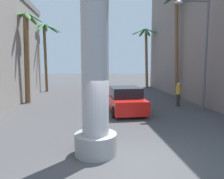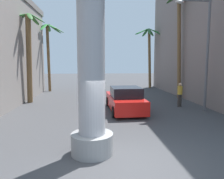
% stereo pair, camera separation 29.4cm
% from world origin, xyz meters
% --- Properties ---
extents(ground_plane, '(90.78, 90.78, 0.00)m').
position_xyz_m(ground_plane, '(0.00, 10.00, 0.00)').
color(ground_plane, '#424244').
extents(street_lamp, '(2.24, 0.28, 6.86)m').
position_xyz_m(street_lamp, '(5.64, 6.88, 4.15)').
color(street_lamp, '#59595E').
rests_on(street_lamp, ground).
extents(car_lead, '(2.18, 4.76, 1.56)m').
position_xyz_m(car_lead, '(0.94, 7.26, 0.70)').
color(car_lead, black).
rests_on(car_lead, ground).
extents(palm_tree_far_left, '(3.38, 3.46, 7.05)m').
position_xyz_m(palm_tree_far_left, '(-5.71, 17.45, 4.96)').
color(palm_tree_far_left, brown).
rests_on(palm_tree_far_left, ground).
extents(palm_tree_far_right, '(3.33, 3.30, 7.12)m').
position_xyz_m(palm_tree_far_right, '(5.65, 19.96, 4.83)').
color(palm_tree_far_right, brown).
rests_on(palm_tree_far_right, ground).
extents(palm_tree_mid_right, '(2.83, 2.73, 8.74)m').
position_xyz_m(palm_tree_mid_right, '(6.17, 12.08, 5.58)').
color(palm_tree_mid_right, brown).
rests_on(palm_tree_mid_right, ground).
extents(palm_tree_mid_left, '(2.44, 2.36, 6.71)m').
position_xyz_m(palm_tree_mid_left, '(-5.83, 10.85, 3.93)').
color(palm_tree_mid_left, brown).
rests_on(palm_tree_mid_left, ground).
extents(pedestrian_mid_right, '(0.46, 0.46, 1.66)m').
position_xyz_m(pedestrian_mid_right, '(4.93, 8.34, 0.97)').
color(pedestrian_mid_right, '#3F3833').
rests_on(pedestrian_mid_right, ground).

